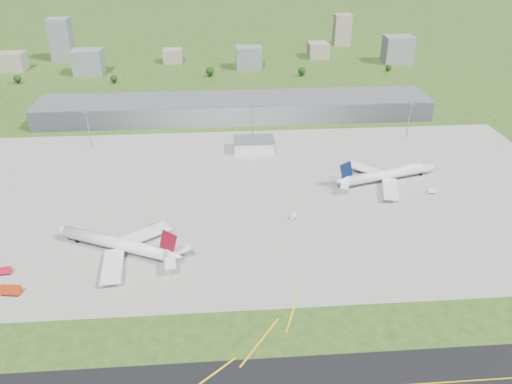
{
  "coord_description": "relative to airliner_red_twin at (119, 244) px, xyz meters",
  "views": [
    {
      "loc": [
        -11.67,
        -205.71,
        136.85
      ],
      "look_at": [
        5.92,
        26.05,
        9.0
      ],
      "focal_mm": 35.0,
      "sensor_mm": 36.0,
      "label": 1
    }
  ],
  "objects": [
    {
      "name": "ops_building",
      "position": [
        70.24,
        111.74,
        -0.94
      ],
      "size": [
        26.0,
        16.0,
        8.0
      ],
      "primitive_type": "cube",
      "color": "silver",
      "rests_on": "ground"
    },
    {
      "name": "bldg_c",
      "position": [
        80.24,
        321.74,
        6.06
      ],
      "size": [
        26.0,
        20.0,
        22.0
      ],
      "primitive_type": "cube",
      "color": "slate",
      "rests_on": "ground"
    },
    {
      "name": "airliner_blue_quad",
      "position": [
        146.76,
        61.25,
        -0.02
      ],
      "size": [
        66.66,
        51.3,
        17.69
      ],
      "rotation": [
        0.0,
        0.0,
        0.27
      ],
      "color": "white",
      "rests_on": "ground"
    },
    {
      "name": "bldg_tall_w",
      "position": [
        -119.76,
        371.74,
        17.06
      ],
      "size": [
        22.0,
        20.0,
        44.0
      ],
      "primitive_type": "cube",
      "color": "slate",
      "rests_on": "ground"
    },
    {
      "name": "bldg_cw",
      "position": [
        0.24,
        351.74,
        2.06
      ],
      "size": [
        20.0,
        18.0,
        14.0
      ],
      "primitive_type": "cube",
      "color": "gray",
      "rests_on": "ground"
    },
    {
      "name": "ground",
      "position": [
        60.24,
        161.74,
        -4.94
      ],
      "size": [
        1400.0,
        1400.0,
        0.0
      ],
      "primitive_type": "plane",
      "color": "#2D4916",
      "rests_on": "ground"
    },
    {
      "name": "mast_east",
      "position": [
        180.24,
        126.74,
        12.77
      ],
      "size": [
        3.5,
        2.0,
        25.9
      ],
      "color": "gray",
      "rests_on": "ground"
    },
    {
      "name": "bldg_tall_e",
      "position": [
        200.24,
        421.74,
        13.06
      ],
      "size": [
        20.0,
        18.0,
        36.0
      ],
      "primitive_type": "cube",
      "color": "gray",
      "rests_on": "ground"
    },
    {
      "name": "apron",
      "position": [
        70.24,
        51.74,
        -4.9
      ],
      "size": [
        360.0,
        190.0,
        0.08
      ],
      "primitive_type": "cube",
      "color": "#99978B",
      "rests_on": "ground"
    },
    {
      "name": "mast_center",
      "position": [
        70.24,
        126.74,
        12.77
      ],
      "size": [
        3.5,
        2.0,
        25.9
      ],
      "color": "gray",
      "rests_on": "ground"
    },
    {
      "name": "tree_far_w",
      "position": [
        -139.76,
        281.74,
        0.25
      ],
      "size": [
        7.2,
        7.2,
        8.8
      ],
      "color": "#382314",
      "rests_on": "ground"
    },
    {
      "name": "airliner_red_twin",
      "position": [
        0.0,
        0.0,
        0.0
      ],
      "size": [
        63.5,
        47.79,
        18.54
      ],
      "rotation": [
        0.0,
        0.0,
        2.71
      ],
      "color": "white",
      "rests_on": "ground"
    },
    {
      "name": "van_white_far",
      "position": [
        166.38,
        44.94,
        -3.69
      ],
      "size": [
        4.91,
        2.6,
        2.47
      ],
      "rotation": [
        0.0,
        0.0,
        -0.07
      ],
      "color": "white",
      "rests_on": "ground"
    },
    {
      "name": "tree_c",
      "position": [
        40.24,
        291.74,
        0.9
      ],
      "size": [
        8.1,
        8.1,
        9.9
      ],
      "color": "#382314",
      "rests_on": "ground"
    },
    {
      "name": "bldg_ce",
      "position": [
        160.24,
        361.74,
        3.06
      ],
      "size": [
        22.0,
        24.0,
        16.0
      ],
      "primitive_type": "cube",
      "color": "gray",
      "rests_on": "ground"
    },
    {
      "name": "bldg_w",
      "position": [
        -79.76,
        311.74,
        7.06
      ],
      "size": [
        28.0,
        22.0,
        24.0
      ],
      "primitive_type": "cube",
      "color": "slate",
      "rests_on": "ground"
    },
    {
      "name": "tree_e",
      "position": [
        130.24,
        286.74,
        0.57
      ],
      "size": [
        7.65,
        7.65,
        9.35
      ],
      "color": "#382314",
      "rests_on": "ground"
    },
    {
      "name": "terminal",
      "position": [
        60.24,
        176.74,
        2.56
      ],
      "size": [
        300.0,
        42.0,
        15.0
      ],
      "primitive_type": "cube",
      "color": "gray",
      "rests_on": "ground"
    },
    {
      "name": "bldg_e",
      "position": [
        240.24,
        331.74,
        9.06
      ],
      "size": [
        30.0,
        22.0,
        28.0
      ],
      "primitive_type": "cube",
      "color": "slate",
      "rests_on": "ground"
    },
    {
      "name": "mast_west",
      "position": [
        -39.76,
        126.74,
        12.77
      ],
      "size": [
        3.5,
        2.0,
        25.9
      ],
      "color": "gray",
      "rests_on": "ground"
    },
    {
      "name": "crash_tender",
      "position": [
        -48.03,
        -12.01,
        -3.44
      ],
      "size": [
        5.89,
        3.02,
        3.0
      ],
      "rotation": [
        0.0,
        0.0,
        0.09
      ],
      "color": "red",
      "rests_on": "ground"
    },
    {
      "name": "tree_w",
      "position": [
        -49.76,
        276.74,
        -0.08
      ],
      "size": [
        6.75,
        6.75,
        8.25
      ],
      "color": "#382314",
      "rests_on": "ground"
    },
    {
      "name": "tug_yellow",
      "position": [
        12.54,
        21.79,
        -4.05
      ],
      "size": [
        3.87,
        3.12,
        1.7
      ],
      "rotation": [
        0.0,
        0.0,
        0.41
      ],
      "color": "orange",
      "rests_on": "ground"
    },
    {
      "name": "bldg_far_w",
      "position": [
        -159.76,
        331.74,
        4.06
      ],
      "size": [
        24.0,
        20.0,
        18.0
      ],
      "primitive_type": "cube",
      "color": "gray",
      "rests_on": "ground"
    },
    {
      "name": "van_white_near",
      "position": [
        84.69,
        24.22,
        -3.73
      ],
      "size": [
        3.81,
        5.07,
        2.39
      ],
      "rotation": [
        0.0,
        0.0,
        1.14
      ],
      "color": "white",
      "rests_on": "ground"
    },
    {
      "name": "tree_far_e",
      "position": [
        220.24,
        296.74,
        -0.41
      ],
      "size": [
        6.3,
        6.3,
        7.7
      ],
      "color": "#382314",
      "rests_on": "ground"
    },
    {
      "name": "fire_truck",
      "position": [
        -40.49,
        -26.02,
        -3.08
      ],
      "size": [
        8.82,
        4.3,
        3.74
      ],
      "rotation": [
        0.0,
        0.0,
        -0.14
      ],
      "color": "red",
      "rests_on": "ground"
    }
  ]
}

